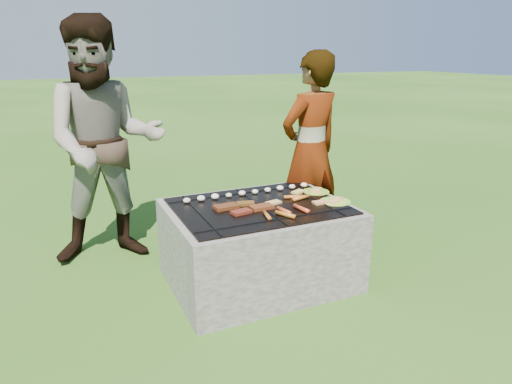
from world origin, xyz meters
TOP-DOWN VIEW (x-y plane):
  - lawn at (0.00, 0.00)m, footprint 60.00×60.00m
  - fire_pit at (0.00, 0.00)m, footprint 1.30×1.00m
  - mushrooms at (0.02, 0.27)m, footprint 1.06×0.06m
  - pork_slabs at (-0.14, -0.02)m, footprint 0.40×0.26m
  - sausages at (0.17, -0.16)m, footprint 0.51×0.44m
  - bread_on_grate at (0.33, -0.00)m, footprint 0.44×0.39m
  - plate_far at (0.56, 0.12)m, footprint 0.28×0.28m
  - plate_near at (0.56, -0.15)m, footprint 0.24×0.24m
  - cook at (0.73, 0.51)m, footprint 0.70×0.54m
  - bystander at (-0.94, 0.90)m, footprint 1.04×0.86m

SIDE VIEW (x-z plane):
  - lawn at x=0.00m, z-range 0.00..0.00m
  - fire_pit at x=0.00m, z-range -0.03..0.59m
  - plate_far at x=0.56m, z-range 0.59..0.62m
  - plate_near at x=0.56m, z-range 0.60..0.62m
  - bread_on_grate at x=0.33m, z-range 0.61..0.63m
  - pork_slabs at x=-0.14m, z-range 0.61..0.64m
  - sausages at x=0.17m, z-range 0.61..0.64m
  - mushrooms at x=0.02m, z-range 0.61..0.65m
  - cook at x=0.73m, z-range 0.00..1.71m
  - bystander at x=-0.94m, z-range 0.00..1.96m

